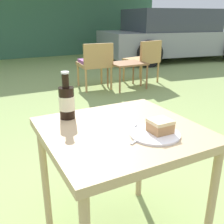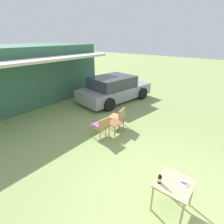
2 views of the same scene
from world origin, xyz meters
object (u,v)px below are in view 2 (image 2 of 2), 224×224
Objects in this scene: wicker_chair_cushioned at (101,125)px; patio_table at (174,186)px; cake_on_plate at (183,182)px; cola_bottle_near at (160,179)px; parked_car at (114,89)px; wicker_chair_plain at (118,116)px; garden_side_table at (115,123)px.

wicker_chair_cushioned reaches higher than patio_table.
cake_on_plate is (-1.15, -3.25, 0.25)m from wicker_chair_cushioned.
patio_table is 0.35m from cola_bottle_near.
wicker_chair_cushioned is 3.49× the size of cake_on_plate.
parked_car is 3.22m from wicker_chair_plain.
garden_side_table is 3.47m from cake_on_plate.
cake_on_plate is at bearing -51.45° from patio_table.
cola_bottle_near is (-0.29, 0.38, 0.07)m from cake_on_plate.
patio_table is at bearing -53.97° from cola_bottle_near.
wicker_chair_cushioned is 0.56m from garden_side_table.
parked_car reaches higher than wicker_chair_plain.
wicker_chair_cushioned is 1.00m from wicker_chair_plain.
garden_side_table is at bearing -133.40° from parked_car.
wicker_chair_plain is 1.10× the size of patio_table.
cola_bottle_near reaches higher than patio_table.
garden_side_table is at bearing 58.60° from patio_table.
cola_bottle_near is (-2.44, -2.85, 0.32)m from wicker_chair_plain.
parked_car is at bearing 49.28° from cake_on_plate.
wicker_chair_cushioned is at bearing 70.48° from cake_on_plate.
patio_table is (-1.26, -3.12, 0.15)m from wicker_chair_cushioned.
parked_car is 4.02m from wicker_chair_cushioned.
wicker_chair_plain is at bearing 56.39° from cake_on_plate.
wicker_chair_cushioned is at bearing -12.23° from wicker_chair_plain.
cola_bottle_near reaches higher than wicker_chair_plain.
garden_side_table is 2.60× the size of cake_on_plate.
cake_on_plate is (-1.66, -3.03, 0.32)m from garden_side_table.
patio_table is at bearing -123.67° from parked_car.
wicker_chair_plain is 3.49× the size of cake_on_plate.
cola_bottle_near is at bearing 68.10° from wicker_chair_cushioned.
garden_side_table is 2.40× the size of cola_bottle_near.
parked_car is 18.35× the size of cola_bottle_near.
patio_table reaches higher than garden_side_table.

